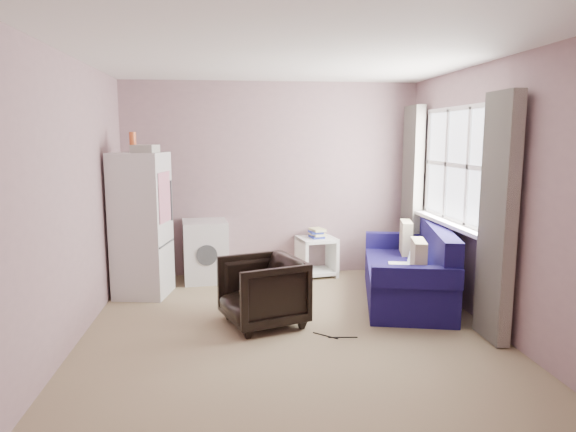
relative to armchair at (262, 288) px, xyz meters
name	(u,v)px	position (x,y,z in m)	size (l,w,h in m)	color
room	(292,198)	(0.26, -0.21, 0.89)	(3.84, 4.24, 2.54)	#907E5E
armchair	(262,288)	(0.00, 0.00, 0.00)	(0.70, 0.66, 0.72)	black
fridge	(142,224)	(-1.30, 1.08, 0.47)	(0.66, 0.65, 1.86)	silver
washing_machine	(205,249)	(-0.62, 1.61, 0.04)	(0.60, 0.60, 0.77)	silver
side_table	(316,253)	(0.81, 1.69, -0.07)	(0.54, 0.54, 0.63)	white
sofa	(411,273)	(1.69, 0.58, -0.06)	(1.24, 2.01, 0.83)	#191358
window_dressing	(447,202)	(2.02, 0.49, 0.74)	(0.17, 2.62, 2.18)	white
floor_cables	(334,336)	(0.63, -0.40, -0.36)	(0.39, 0.18, 0.01)	black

